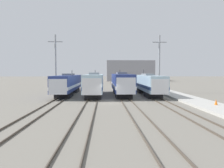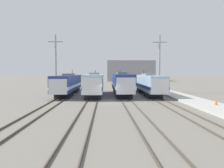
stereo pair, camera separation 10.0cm
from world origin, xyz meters
The scene contains 14 objects.
ground_plane centered at (0.00, 0.00, 0.00)m, with size 400.00×400.00×0.00m, color slate.
rail_pair_far_left centered at (-7.37, 0.00, 0.07)m, with size 1.50×120.00×0.15m.
rail_pair_center_left centered at (-2.46, 0.00, 0.07)m, with size 1.51×120.00×0.15m.
rail_pair_center_right centered at (2.46, 0.00, 0.07)m, with size 1.51×120.00×0.15m.
rail_pair_far_right centered at (7.37, 0.00, 0.07)m, with size 1.50×120.00×0.15m.
locomotive_far_left centered at (-7.37, 10.66, 2.04)m, with size 2.91×19.48×4.60m.
locomotive_center_left centered at (-2.46, 8.21, 2.12)m, with size 3.05×16.41×4.58m.
locomotive_center_right centered at (2.46, 9.27, 2.16)m, with size 3.08×17.21×4.68m.
locomotive_far_right centered at (7.37, 9.88, 2.04)m, with size 2.84×18.70×4.73m.
catenary_tower_left centered at (-10.30, 13.50, 6.00)m, with size 2.86×0.34×11.55m.
catenary_tower_right centered at (10.35, 13.50, 6.00)m, with size 2.86×0.34×11.55m.
platform centered at (11.92, 0.00, 0.16)m, with size 4.00×120.00×0.32m.
traffic_cone centered at (12.46, -5.00, 0.65)m, with size 0.36×0.36×0.67m.
depot_building centered at (11.86, 77.54, 4.92)m, with size 22.76×12.03×9.85m.
Camera 1 is at (-0.70, -30.05, 4.13)m, focal length 35.00 mm.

